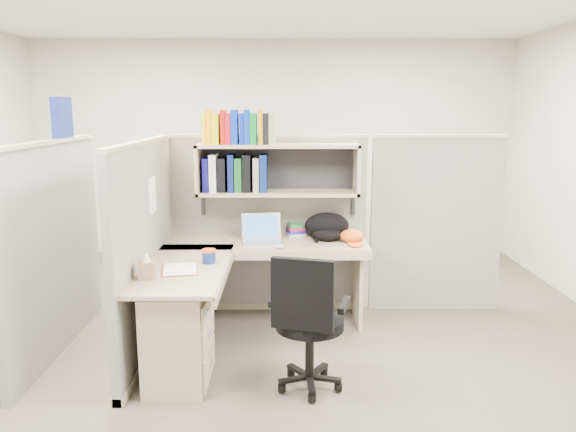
{
  "coord_description": "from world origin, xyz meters",
  "views": [
    {
      "loc": [
        0.17,
        -4.15,
        1.87
      ],
      "look_at": [
        0.19,
        0.25,
        1.02
      ],
      "focal_mm": 35.0,
      "sensor_mm": 36.0,
      "label": 1
    }
  ],
  "objects_px": {
    "backpack": "(327,226)",
    "task_chair": "(308,344)",
    "desk": "(206,308)",
    "laptop": "(262,228)",
    "snack_canister": "(209,256)"
  },
  "relations": [
    {
      "from": "backpack",
      "to": "laptop",
      "type": "bearing_deg",
      "value": -161.19
    },
    {
      "from": "backpack",
      "to": "snack_canister",
      "type": "distance_m",
      "value": 1.21
    },
    {
      "from": "backpack",
      "to": "task_chair",
      "type": "xyz_separation_m",
      "value": [
        -0.22,
        -1.33,
        -0.51
      ]
    },
    {
      "from": "backpack",
      "to": "snack_canister",
      "type": "height_order",
      "value": "backpack"
    },
    {
      "from": "laptop",
      "to": "snack_canister",
      "type": "relative_size",
      "value": 3.23
    },
    {
      "from": "backpack",
      "to": "task_chair",
      "type": "bearing_deg",
      "value": -91.5
    },
    {
      "from": "laptop",
      "to": "snack_canister",
      "type": "height_order",
      "value": "laptop"
    },
    {
      "from": "task_chair",
      "to": "laptop",
      "type": "bearing_deg",
      "value": 105.86
    },
    {
      "from": "desk",
      "to": "laptop",
      "type": "height_order",
      "value": "laptop"
    },
    {
      "from": "desk",
      "to": "backpack",
      "type": "distance_m",
      "value": 1.38
    },
    {
      "from": "desk",
      "to": "laptop",
      "type": "xyz_separation_m",
      "value": [
        0.38,
        0.82,
        0.41
      ]
    },
    {
      "from": "laptop",
      "to": "backpack",
      "type": "height_order",
      "value": "laptop"
    },
    {
      "from": "desk",
      "to": "backpack",
      "type": "bearing_deg",
      "value": 44.81
    },
    {
      "from": "backpack",
      "to": "snack_canister",
      "type": "bearing_deg",
      "value": -133.09
    },
    {
      "from": "backpack",
      "to": "snack_canister",
      "type": "xyz_separation_m",
      "value": [
        -0.93,
        -0.76,
        -0.06
      ]
    }
  ]
}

